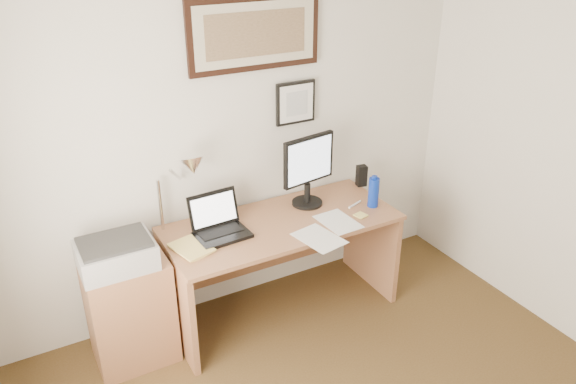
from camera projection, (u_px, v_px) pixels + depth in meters
wall_back at (236, 140)px, 3.83m from camera, size 3.50×0.02×2.50m
side_cabinet at (130, 311)px, 3.56m from camera, size 0.50×0.40×0.73m
water_bottle at (374, 192)px, 3.98m from camera, size 0.08×0.08×0.22m
bottle_cap at (375, 177)px, 3.93m from camera, size 0.04×0.04×0.02m
speaker at (361, 176)px, 4.30m from camera, size 0.08×0.08×0.16m
paper_sheet_a at (319, 238)px, 3.62m from camera, size 0.28×0.36×0.00m
paper_sheet_b at (338, 222)px, 3.81m from camera, size 0.23×0.32×0.00m
sticky_pad at (361, 215)px, 3.89m from camera, size 0.09×0.09×0.01m
marker_pen at (355, 204)px, 4.03m from camera, size 0.14×0.06×0.02m
book at (178, 254)px, 3.43m from camera, size 0.25×0.31×0.02m
desk at (276, 245)px, 3.99m from camera, size 1.60×0.70×0.75m
laptop at (219, 226)px, 3.65m from camera, size 0.35×0.31×0.26m
lcd_monitor at (308, 167)px, 3.92m from camera, size 0.42×0.22×0.52m
printer at (116, 254)px, 3.33m from camera, size 0.44×0.34×0.18m
desk_lamp at (190, 169)px, 3.53m from camera, size 0.29×0.27×0.53m
picture_large at (255, 33)px, 3.56m from camera, size 0.92×0.04×0.47m
picture_small at (296, 103)px, 3.91m from camera, size 0.30×0.03×0.30m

